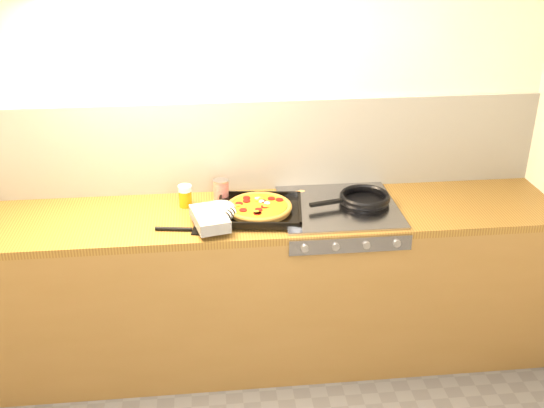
{
  "coord_description": "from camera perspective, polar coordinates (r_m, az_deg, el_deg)",
  "views": [
    {
      "loc": [
        -0.21,
        -1.82,
        2.34
      ],
      "look_at": [
        0.1,
        1.08,
        0.95
      ],
      "focal_mm": 42.0,
      "sensor_mm": 36.0,
      "label": 1
    }
  ],
  "objects": [
    {
      "name": "counter_run",
      "position": [
        3.49,
        -1.68,
        -7.38
      ],
      "size": [
        3.2,
        0.62,
        0.9
      ],
      "color": "brown",
      "rests_on": "ground"
    },
    {
      "name": "frying_pan",
      "position": [
        3.35,
        8.21,
        0.46
      ],
      "size": [
        0.46,
        0.32,
        0.04
      ],
      "color": "black",
      "rests_on": "stovetop"
    },
    {
      "name": "juice_glass",
      "position": [
        3.33,
        -7.78,
        0.74
      ],
      "size": [
        0.08,
        0.08,
        0.12
      ],
      "color": "orange",
      "rests_on": "counter_run"
    },
    {
      "name": "room_shell",
      "position": [
        3.43,
        -2.22,
        5.14
      ],
      "size": [
        3.2,
        3.2,
        3.2
      ],
      "color": "white",
      "rests_on": "ground"
    },
    {
      "name": "stovetop",
      "position": [
        3.32,
        5.98,
        -0.28
      ],
      "size": [
        0.6,
        0.56,
        0.02
      ],
      "primitive_type": "cube",
      "color": "#96969B",
      "rests_on": "counter_run"
    },
    {
      "name": "tomato_can",
      "position": [
        3.38,
        -4.59,
        1.24
      ],
      "size": [
        0.09,
        0.09,
        0.12
      ],
      "color": "#AF0E0F",
      "rests_on": "counter_run"
    },
    {
      "name": "pizza_on_tray",
      "position": [
        3.18,
        -2.37,
        -0.56
      ],
      "size": [
        0.59,
        0.48,
        0.07
      ],
      "color": "black",
      "rests_on": "stovetop"
    },
    {
      "name": "black_spatula",
      "position": [
        3.1,
        -7.74,
        -2.3
      ],
      "size": [
        0.29,
        0.1,
        0.02
      ],
      "color": "black",
      "rests_on": "counter_run"
    },
    {
      "name": "wooden_spoon",
      "position": [
        3.44,
        1.23,
        0.86
      ],
      "size": [
        0.29,
        0.11,
        0.02
      ],
      "color": "#B4814C",
      "rests_on": "counter_run"
    }
  ]
}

